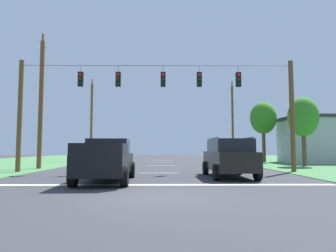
# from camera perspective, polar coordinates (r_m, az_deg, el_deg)

# --- Properties ---
(ground_plane) EXTENTS (120.00, 120.00, 0.00)m
(ground_plane) POSITION_cam_1_polar(r_m,az_deg,el_deg) (9.57, -2.78, -13.35)
(ground_plane) COLOR #333338
(stop_bar_stripe) EXTENTS (14.81, 0.45, 0.01)m
(stop_bar_stripe) POSITION_cam_1_polar(r_m,az_deg,el_deg) (12.48, -2.25, -11.22)
(stop_bar_stripe) COLOR white
(stop_bar_stripe) RESTS_ON ground
(lane_dash_0) EXTENTS (2.50, 0.15, 0.01)m
(lane_dash_0) POSITION_cam_1_polar(r_m,az_deg,el_deg) (18.44, -1.70, -8.99)
(lane_dash_0) COLOR white
(lane_dash_0) RESTS_ON ground
(lane_dash_1) EXTENTS (2.50, 0.15, 0.01)m
(lane_dash_1) POSITION_cam_1_polar(r_m,az_deg,el_deg) (26.24, -1.36, -7.61)
(lane_dash_1) COLOR white
(lane_dash_1) RESTS_ON ground
(lane_dash_2) EXTENTS (2.50, 0.15, 0.01)m
(lane_dash_2) POSITION_cam_1_polar(r_m,az_deg,el_deg) (33.08, -1.19, -6.94)
(lane_dash_2) COLOR white
(lane_dash_2) RESTS_ON ground
(lane_dash_3) EXTENTS (2.50, 0.15, 0.01)m
(lane_dash_3) POSITION_cam_1_polar(r_m,az_deg,el_deg) (37.65, -1.12, -6.62)
(lane_dash_3) COLOR white
(lane_dash_3) RESTS_ON ground
(overhead_signal_span) EXTENTS (17.85, 0.31, 7.22)m
(overhead_signal_span) POSITION_cam_1_polar(r_m,az_deg,el_deg) (19.17, -2.05, 3.68)
(overhead_signal_span) COLOR brown
(overhead_signal_span) RESTS_ON ground
(pickup_truck) EXTENTS (2.44, 5.47, 1.95)m
(pickup_truck) POSITION_cam_1_polar(r_m,az_deg,el_deg) (13.90, -11.66, -6.45)
(pickup_truck) COLOR black
(pickup_truck) RESTS_ON ground
(suv_black) EXTENTS (2.29, 4.84, 2.05)m
(suv_black) POSITION_cam_1_polar(r_m,az_deg,el_deg) (15.95, 11.62, -5.83)
(suv_black) COLOR black
(suv_black) RESTS_ON ground
(distant_car_crossing_white) EXTENTS (2.26, 4.42, 1.52)m
(distant_car_crossing_white) POSITION_cam_1_polar(r_m,az_deg,el_deg) (37.66, -12.22, -5.33)
(distant_car_crossing_white) COLOR silver
(distant_car_crossing_white) RESTS_ON ground
(utility_pole_mid_right) EXTENTS (0.29, 1.70, 10.13)m
(utility_pole_mid_right) POSITION_cam_1_polar(r_m,az_deg,el_deg) (38.71, 12.32, 0.83)
(utility_pole_mid_right) COLOR brown
(utility_pole_mid_right) RESTS_ON ground
(utility_pole_near_left) EXTENTS (0.34, 1.64, 10.22)m
(utility_pole_near_left) POSITION_cam_1_polar(r_m,az_deg,el_deg) (24.22, -23.24, 4.39)
(utility_pole_near_left) COLOR brown
(utility_pole_near_left) RESTS_ON ground
(utility_pole_mid_left) EXTENTS (0.31, 1.78, 10.35)m
(utility_pole_mid_left) POSITION_cam_1_polar(r_m,az_deg,el_deg) (38.62, -14.50, 1.16)
(utility_pole_mid_left) COLOR brown
(utility_pole_mid_left) RESTS_ON ground
(tree_roadside_far_right) EXTENTS (2.49, 2.49, 5.83)m
(tree_roadside_far_right) POSITION_cam_1_polar(r_m,az_deg,el_deg) (27.45, 24.53, 1.54)
(tree_roadside_far_right) COLOR brown
(tree_roadside_far_right) RESTS_ON ground
(tree_roadside_left) EXTENTS (2.77, 2.77, 6.54)m
(tree_roadside_left) POSITION_cam_1_polar(r_m,az_deg,el_deg) (33.72, 17.83, 1.41)
(tree_roadside_left) COLOR brown
(tree_roadside_left) RESTS_ON ground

